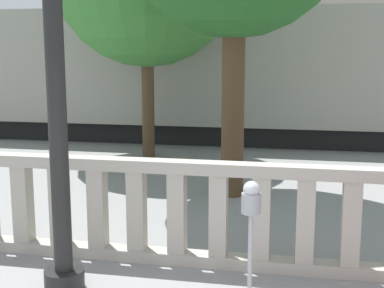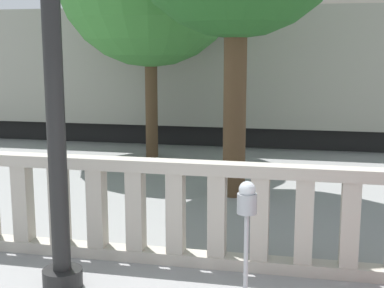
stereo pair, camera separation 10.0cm
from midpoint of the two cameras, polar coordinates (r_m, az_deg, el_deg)
balustrade at (r=6.23m, az=2.38°, el=-7.58°), size 13.48×0.24×1.24m
parking_meter at (r=4.64m, az=5.70°, el=-7.23°), size 0.17×0.17×1.40m
train_near at (r=15.38m, az=-4.10°, el=7.63°), size 26.81×2.77×4.19m
train_far at (r=27.70m, az=18.53°, el=8.26°), size 22.05×2.95×4.27m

